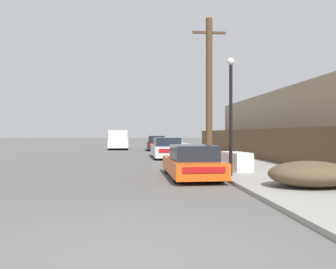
# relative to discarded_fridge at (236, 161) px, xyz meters

# --- Properties ---
(ground_plane) EXTENTS (220.00, 220.00, 0.00)m
(ground_plane) POSITION_rel_discarded_fridge_xyz_m (-4.18, -8.89, -0.49)
(ground_plane) COLOR #595654
(sidewalk_curb) EXTENTS (4.20, 63.00, 0.12)m
(sidewalk_curb) POSITION_rel_discarded_fridge_xyz_m (1.12, 14.61, -0.43)
(sidewalk_curb) COLOR gray
(sidewalk_curb) RESTS_ON ground
(discarded_fridge) EXTENTS (1.00, 1.77, 0.77)m
(discarded_fridge) POSITION_rel_discarded_fridge_xyz_m (0.00, 0.00, 0.00)
(discarded_fridge) COLOR white
(discarded_fridge) RESTS_ON sidewalk_curb
(parked_sports_car_red) EXTENTS (1.83, 4.27, 1.21)m
(parked_sports_car_red) POSITION_rel_discarded_fridge_xyz_m (-1.99, -1.18, 0.06)
(parked_sports_car_red) COLOR #E05114
(parked_sports_car_red) RESTS_ON ground
(car_parked_mid) EXTENTS (1.94, 4.72, 1.34)m
(car_parked_mid) POSITION_rel_discarded_fridge_xyz_m (-2.15, 8.50, 0.14)
(car_parked_mid) COLOR silver
(car_parked_mid) RESTS_ON ground
(car_parked_far) EXTENTS (1.85, 4.23, 1.37)m
(car_parked_far) POSITION_rel_discarded_fridge_xyz_m (-2.33, 18.14, 0.15)
(car_parked_far) COLOR black
(car_parked_far) RESTS_ON ground
(pickup_truck) EXTENTS (2.08, 5.42, 1.91)m
(pickup_truck) POSITION_rel_discarded_fridge_xyz_m (-6.01, 20.04, 0.46)
(pickup_truck) COLOR silver
(pickup_truck) RESTS_ON ground
(utility_pole) EXTENTS (1.80, 0.35, 7.75)m
(utility_pole) POSITION_rel_discarded_fridge_xyz_m (-0.16, 4.42, 3.58)
(utility_pole) COLOR #4C3826
(utility_pole) RESTS_ON sidewalk_curb
(street_lamp) EXTENTS (0.26, 0.26, 4.21)m
(street_lamp) POSITION_rel_discarded_fridge_xyz_m (-0.67, -1.65, 2.10)
(street_lamp) COLOR black
(street_lamp) RESTS_ON sidewalk_curb
(brush_pile) EXTENTS (2.39, 1.76, 0.73)m
(brush_pile) POSITION_rel_discarded_fridge_xyz_m (0.90, -4.22, -0.00)
(brush_pile) COLOR brown
(brush_pile) RESTS_ON sidewalk_curb
(wooden_fence) EXTENTS (0.08, 31.78, 1.77)m
(wooden_fence) POSITION_rel_discarded_fridge_xyz_m (3.07, 7.24, 0.51)
(wooden_fence) COLOR brown
(wooden_fence) RESTS_ON sidewalk_curb
(building_right_house) EXTENTS (6.00, 19.99, 4.39)m
(building_right_house) POSITION_rel_discarded_fridge_xyz_m (7.73, 9.57, 1.71)
(building_right_house) COLOR gray
(building_right_house) RESTS_ON ground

